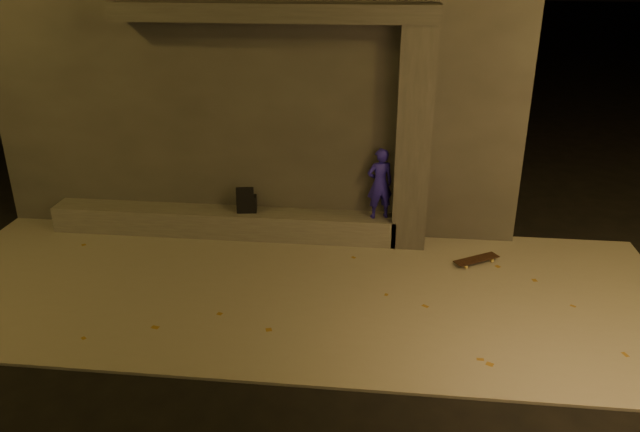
# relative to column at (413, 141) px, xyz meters

# --- Properties ---
(ground) EXTENTS (120.00, 120.00, 0.00)m
(ground) POSITION_rel_column_xyz_m (-1.70, -3.75, -1.84)
(ground) COLOR black
(ground) RESTS_ON ground
(sidewalk) EXTENTS (11.00, 4.40, 0.04)m
(sidewalk) POSITION_rel_column_xyz_m (-1.70, -1.75, -1.82)
(sidewalk) COLOR slate
(sidewalk) RESTS_ON ground
(building) EXTENTS (9.00, 5.10, 5.22)m
(building) POSITION_rel_column_xyz_m (-2.70, 2.74, 0.77)
(building) COLOR #353330
(building) RESTS_ON ground
(ledge) EXTENTS (6.00, 0.55, 0.45)m
(ledge) POSITION_rel_column_xyz_m (-3.20, 0.00, -1.58)
(ledge) COLOR #4C4B45
(ledge) RESTS_ON sidewalk
(column) EXTENTS (0.55, 0.55, 3.60)m
(column) POSITION_rel_column_xyz_m (0.00, 0.00, 0.00)
(column) COLOR #353330
(column) RESTS_ON sidewalk
(canopy) EXTENTS (5.00, 0.70, 0.28)m
(canopy) POSITION_rel_column_xyz_m (-2.20, 0.05, 1.94)
(canopy) COLOR #353330
(canopy) RESTS_ON column
(skateboarder) EXTENTS (0.51, 0.41, 1.21)m
(skateboarder) POSITION_rel_column_xyz_m (-0.50, 0.00, -0.75)
(skateboarder) COLOR #1D1690
(skateboarder) RESTS_ON ledge
(backpack) EXTENTS (0.36, 0.26, 0.47)m
(backpack) POSITION_rel_column_xyz_m (-2.76, 0.00, -1.19)
(backpack) COLOR black
(backpack) RESTS_ON ledge
(skateboard) EXTENTS (0.76, 0.58, 0.09)m
(skateboard) POSITION_rel_column_xyz_m (1.09, -0.65, -1.73)
(skateboard) COLOR black
(skateboard) RESTS_ON sidewalk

